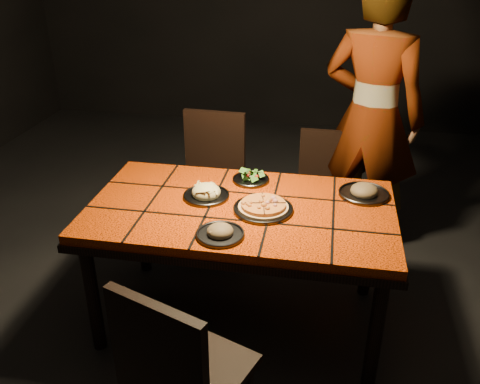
% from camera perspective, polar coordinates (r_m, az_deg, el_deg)
% --- Properties ---
extents(room_shell, '(6.04, 7.04, 3.08)m').
position_cam_1_polar(room_shell, '(2.40, 0.13, 14.32)').
color(room_shell, black).
rests_on(room_shell, ground).
extents(dining_table, '(1.62, 0.92, 0.75)m').
position_cam_1_polar(dining_table, '(2.71, 0.11, -3.05)').
color(dining_table, '#D63F06').
rests_on(dining_table, ground).
extents(chair_near, '(0.54, 0.54, 0.93)m').
position_cam_1_polar(chair_near, '(2.08, -6.96, -19.26)').
color(chair_near, black).
rests_on(chair_near, ground).
extents(chair_far_left, '(0.45, 0.45, 0.96)m').
position_cam_1_polar(chair_far_left, '(3.54, -3.25, 2.21)').
color(chair_far_left, black).
rests_on(chair_far_left, ground).
extents(chair_far_right, '(0.38, 0.38, 0.83)m').
position_cam_1_polar(chair_far_right, '(3.59, 9.39, 1.02)').
color(chair_far_right, black).
rests_on(chair_far_right, ground).
extents(diner, '(0.80, 0.66, 1.88)m').
position_cam_1_polar(diner, '(3.50, 14.57, 8.07)').
color(diner, brown).
rests_on(diner, ground).
extents(plate_pizza, '(0.31, 0.31, 0.04)m').
position_cam_1_polar(plate_pizza, '(2.62, 2.62, -1.76)').
color(plate_pizza, '#36363B').
rests_on(plate_pizza, dining_table).
extents(plate_pasta, '(0.25, 0.25, 0.08)m').
position_cam_1_polar(plate_pasta, '(2.76, -3.81, -0.17)').
color(plate_pasta, '#36363B').
rests_on(plate_pasta, dining_table).
extents(plate_salad, '(0.21, 0.21, 0.07)m').
position_cam_1_polar(plate_salad, '(2.93, 1.24, 1.70)').
color(plate_salad, '#36363B').
rests_on(plate_salad, dining_table).
extents(plate_mushroom_a, '(0.23, 0.23, 0.08)m').
position_cam_1_polar(plate_mushroom_a, '(2.40, -2.24, -4.53)').
color(plate_mushroom_a, '#36363B').
rests_on(plate_mushroom_a, dining_table).
extents(plate_mushroom_b, '(0.28, 0.28, 0.09)m').
position_cam_1_polar(plate_mushroom_b, '(2.85, 13.77, 0.08)').
color(plate_mushroom_b, '#36363B').
rests_on(plate_mushroom_b, dining_table).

